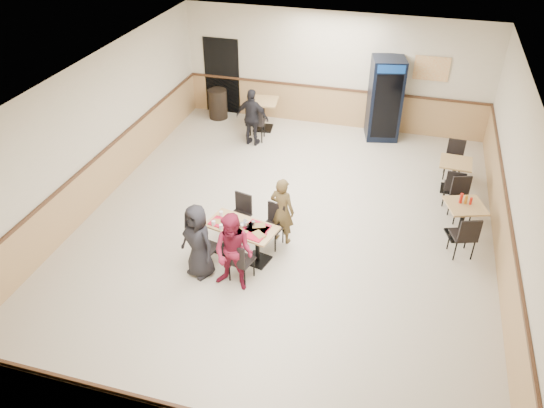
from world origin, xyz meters
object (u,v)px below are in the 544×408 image
(side_table_near, at_px, (463,215))
(side_table_far, at_px, (454,171))
(pepsi_cooler, at_px, (385,99))
(back_table, at_px, (263,110))
(diner_woman_right, at_px, (234,253))
(diner_woman_left, at_px, (198,241))
(diner_man_opposite, at_px, (282,211))
(main_table, at_px, (242,236))
(trash_bin, at_px, (218,104))
(lone_diner, at_px, (252,118))

(side_table_near, bearing_deg, side_table_far, 95.21)
(side_table_near, height_order, pepsi_cooler, pepsi_cooler)
(back_table, bearing_deg, diner_woman_right, -77.93)
(diner_woman_left, xyz_separation_m, side_table_near, (4.42, 2.36, -0.22))
(diner_man_opposite, height_order, pepsi_cooler, pepsi_cooler)
(main_table, distance_m, diner_man_opposite, 0.90)
(side_table_far, distance_m, trash_bin, 6.63)
(diner_woman_right, height_order, side_table_far, diner_woman_right)
(side_table_far, height_order, pepsi_cooler, pepsi_cooler)
(diner_woman_right, xyz_separation_m, pepsi_cooler, (1.79, 6.44, 0.31))
(main_table, distance_m, pepsi_cooler, 5.97)
(diner_woman_right, relative_size, side_table_near, 1.70)
(lone_diner, bearing_deg, diner_man_opposite, 121.53)
(diner_woman_left, relative_size, diner_man_opposite, 1.03)
(side_table_near, relative_size, side_table_far, 1.22)
(side_table_far, xyz_separation_m, trash_bin, (-6.27, 2.18, -0.06))
(diner_woman_right, distance_m, pepsi_cooler, 6.69)
(side_table_far, distance_m, back_table, 5.19)
(pepsi_cooler, bearing_deg, side_table_far, -64.16)
(lone_diner, bearing_deg, main_table, 111.26)
(pepsi_cooler, bearing_deg, diner_woman_right, -118.33)
(back_table, xyz_separation_m, trash_bin, (-1.41, 0.35, -0.13))
(main_table, relative_size, trash_bin, 1.70)
(main_table, relative_size, lone_diner, 0.94)
(pepsi_cooler, distance_m, trash_bin, 4.54)
(diner_woman_left, height_order, lone_diner, lone_diner)
(diner_man_opposite, height_order, side_table_far, diner_man_opposite)
(lone_diner, relative_size, side_table_near, 1.69)
(diner_woman_left, bearing_deg, diner_man_opposite, 73.12)
(side_table_far, relative_size, back_table, 0.84)
(back_table, bearing_deg, side_table_near, -35.09)
(diner_woman_left, bearing_deg, main_table, 73.12)
(side_table_far, bearing_deg, lone_diner, 169.41)
(diner_woman_left, xyz_separation_m, back_table, (-0.59, 5.89, -0.16))
(diner_man_opposite, bearing_deg, side_table_near, -148.63)
(diner_woman_right, height_order, side_table_near, diner_woman_right)
(diner_woman_right, bearing_deg, trash_bin, 119.78)
(main_table, xyz_separation_m, side_table_far, (3.70, 3.40, 0.02))
(trash_bin, bearing_deg, main_table, -65.29)
(main_table, height_order, diner_woman_right, diner_woman_right)
(main_table, height_order, diner_man_opposite, diner_man_opposite)
(pepsi_cooler, relative_size, trash_bin, 2.57)
(side_table_near, bearing_deg, lone_diner, 152.55)
(diner_woman_left, relative_size, diner_woman_right, 0.96)
(side_table_near, relative_size, pepsi_cooler, 0.41)
(main_table, bearing_deg, pepsi_cooler, 84.29)
(lone_diner, bearing_deg, diner_woman_right, 110.34)
(back_table, relative_size, trash_bin, 1.04)
(side_table_near, xyz_separation_m, back_table, (-5.01, 3.52, 0.06))
(diner_woman_right, relative_size, side_table_far, 2.07)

